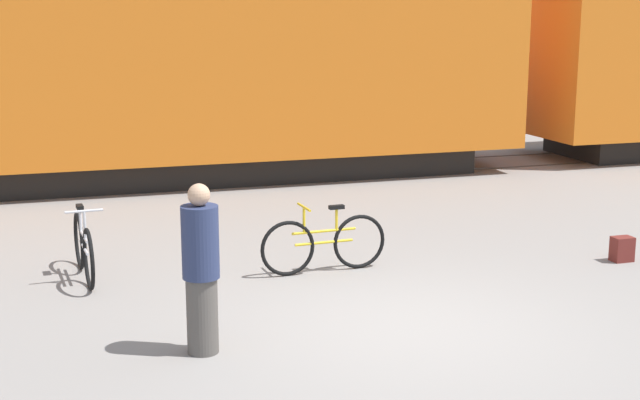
{
  "coord_description": "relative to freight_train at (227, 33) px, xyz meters",
  "views": [
    {
      "loc": [
        -3.66,
        -8.44,
        3.35
      ],
      "look_at": [
        -0.48,
        1.61,
        1.1
      ],
      "focal_mm": 50.0,
      "sensor_mm": 36.0,
      "label": 1
    }
  ],
  "objects": [
    {
      "name": "bicycle_yellow",
      "position": [
        -0.23,
        -7.03,
        -2.52
      ],
      "size": [
        1.72,
        0.46,
        0.91
      ],
      "color": "black",
      "rests_on": "ground_plane"
    },
    {
      "name": "bicycle_silver",
      "position": [
        -3.23,
        -6.39,
        -2.5
      ],
      "size": [
        0.46,
        1.72,
        0.95
      ],
      "color": "black",
      "rests_on": "ground_plane"
    },
    {
      "name": "rail_near",
      "position": [
        -0.0,
        -0.72,
        -2.9
      ],
      "size": [
        49.77,
        0.07,
        0.01
      ],
      "primitive_type": "cube",
      "color": "#4C4238",
      "rests_on": "ground_plane"
    },
    {
      "name": "ground_plane",
      "position": [
        -0.0,
        -9.24,
        -2.9
      ],
      "size": [
        80.0,
        80.0,
        0.0
      ],
      "primitive_type": "plane",
      "color": "gray"
    },
    {
      "name": "rail_far",
      "position": [
        -0.0,
        0.72,
        -2.9
      ],
      "size": [
        49.77,
        0.07,
        0.01
      ],
      "primitive_type": "cube",
      "color": "#4C4238",
      "rests_on": "ground_plane"
    },
    {
      "name": "backpack",
      "position": [
        3.8,
        -7.77,
        -2.73
      ],
      "size": [
        0.28,
        0.2,
        0.34
      ],
      "color": "maroon",
      "rests_on": "ground_plane"
    },
    {
      "name": "freight_train",
      "position": [
        0.0,
        0.0,
        0.0
      ],
      "size": [
        37.77,
        3.09,
        5.54
      ],
      "color": "black",
      "rests_on": "ground_plane"
    },
    {
      "name": "person_in_navy",
      "position": [
        -2.24,
        -9.33,
        -2.05
      ],
      "size": [
        0.37,
        0.37,
        1.72
      ],
      "rotation": [
        0.0,
        0.0,
        0.53
      ],
      "color": "#514C47",
      "rests_on": "ground_plane"
    }
  ]
}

